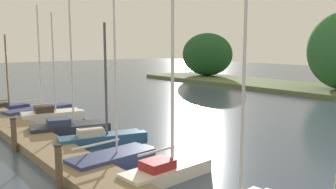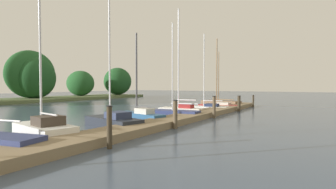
{
  "view_description": "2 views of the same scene",
  "coord_description": "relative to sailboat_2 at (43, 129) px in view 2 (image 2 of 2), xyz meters",
  "views": [
    {
      "loc": [
        12.78,
        9.19,
        4.48
      ],
      "look_at": [
        4.59,
        15.71,
        3.0
      ],
      "focal_mm": 38.01,
      "sensor_mm": 36.0,
      "label": 1
    },
    {
      "loc": [
        -14.14,
        6.48,
        2.2
      ],
      "look_at": [
        3.36,
        17.13,
        1.48
      ],
      "focal_mm": 28.49,
      "sensor_mm": 36.0,
      "label": 2
    }
  ],
  "objects": [
    {
      "name": "mooring_piling_4",
      "position": [
        15.52,
        -3.64,
        0.28
      ],
      "size": [
        0.29,
        0.29,
        1.33
      ],
      "color": "#3D3323",
      "rests_on": "ground"
    },
    {
      "name": "dock_pier",
      "position": [
        7.44,
        -2.45,
        -0.22
      ],
      "size": [
        29.05,
        1.8,
        0.35
      ],
      "color": "#847051",
      "rests_on": "ground"
    },
    {
      "name": "sailboat_4",
      "position": [
        6.32,
        -0.1,
        -0.02
      ],
      "size": [
        1.74,
        4.04,
        5.41
      ],
      "rotation": [
        0.0,
        0.0,
        1.34
      ],
      "color": "#285684",
      "rests_on": "ground"
    },
    {
      "name": "sailboat_7",
      "position": [
        14.75,
        -0.96,
        -0.11
      ],
      "size": [
        1.5,
        3.93,
        6.65
      ],
      "rotation": [
        0.0,
        0.0,
        1.66
      ],
      "color": "white",
      "rests_on": "ground"
    },
    {
      "name": "sailboat_5",
      "position": [
        9.0,
        -1.06,
        -0.1
      ],
      "size": [
        1.54,
        3.55,
        6.42
      ],
      "rotation": [
        0.0,
        0.0,
        1.66
      ],
      "color": "navy",
      "rests_on": "ground"
    },
    {
      "name": "mooring_piling_5",
      "position": [
        20.35,
        -3.65,
        0.22
      ],
      "size": [
        0.2,
        0.2,
        1.22
      ],
      "color": "#3D3323",
      "rests_on": "ground"
    },
    {
      "name": "sailboat_3",
      "position": [
        3.58,
        -0.47,
        -0.03
      ],
      "size": [
        2.1,
        4.01,
        6.75
      ],
      "rotation": [
        0.0,
        0.0,
        1.33
      ],
      "color": "#232833",
      "rests_on": "ground"
    },
    {
      "name": "sailboat_9",
      "position": [
        19.97,
        -0.25,
        -0.07
      ],
      "size": [
        2.07,
        4.46,
        5.72
      ],
      "rotation": [
        0.0,
        0.0,
        1.38
      ],
      "color": "brown",
      "rests_on": "ground"
    },
    {
      "name": "sailboat_2",
      "position": [
        0.0,
        0.0,
        0.0
      ],
      "size": [
        1.91,
        3.65,
        6.26
      ],
      "rotation": [
        0.0,
        0.0,
        1.39
      ],
      "color": "white",
      "rests_on": "ground"
    },
    {
      "name": "sailboat_6",
      "position": [
        11.3,
        -0.32,
        0.05
      ],
      "size": [
        1.29,
        3.59,
        8.04
      ],
      "rotation": [
        0.0,
        0.0,
        1.64
      ],
      "color": "silver",
      "rests_on": "ground"
    },
    {
      "name": "mooring_piling_1",
      "position": [
        0.05,
        -3.68,
        0.36
      ],
      "size": [
        0.21,
        0.21,
        1.5
      ],
      "color": "#3D3323",
      "rests_on": "ground"
    },
    {
      "name": "sailboat_8",
      "position": [
        17.23,
        -1.16,
        -0.07
      ],
      "size": [
        1.48,
        3.99,
        6.59
      ],
      "rotation": [
        0.0,
        0.0,
        1.6
      ],
      "color": "maroon",
      "rests_on": "ground"
    },
    {
      "name": "mooring_piling_2",
      "position": [
        4.94,
        -3.51,
        0.34
      ],
      "size": [
        0.26,
        0.26,
        1.45
      ],
      "color": "brown",
      "rests_on": "ground"
    },
    {
      "name": "mooring_piling_3",
      "position": [
        10.01,
        -3.59,
        0.36
      ],
      "size": [
        0.25,
        0.25,
        1.48
      ],
      "color": "brown",
      "rests_on": "ground"
    }
  ]
}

